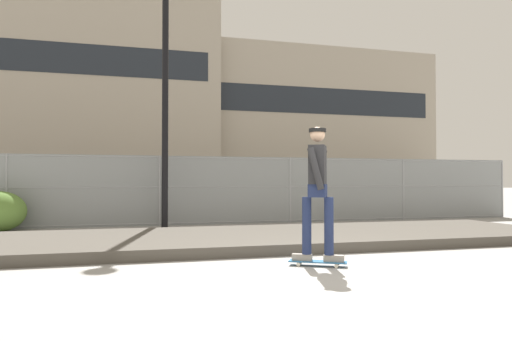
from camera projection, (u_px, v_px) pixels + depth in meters
ground_plane at (347, 276)px, 5.83m from camera, size 120.00×120.00×0.00m
gravel_berm at (269, 238)px, 9.03m from camera, size 11.75×3.31×0.18m
skateboard at (318, 262)px, 6.53m from camera, size 0.80×0.56×0.07m
skater at (318, 184)px, 6.56m from camera, size 0.68×0.62×1.87m
chain_fence at (227, 190)px, 12.88m from camera, size 18.32×0.06×1.85m
street_lamp at (165, 38)px, 11.85m from camera, size 0.44×0.44×7.83m
parked_car_near at (103, 191)px, 15.29m from camera, size 4.50×2.15×1.66m
parked_car_mid at (295, 190)px, 16.99m from camera, size 4.53×2.21×1.66m
parked_car_far at (429, 190)px, 18.16m from camera, size 4.49×2.13×1.66m
library_building at (54, 96)px, 42.87m from camera, size 28.63×11.91×17.76m
office_block at (268, 127)px, 51.68m from camera, size 31.15×15.83×14.19m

